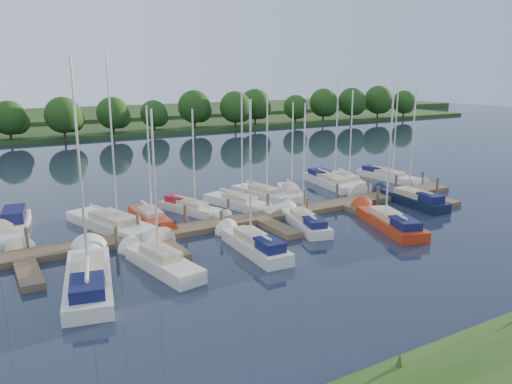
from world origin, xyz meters
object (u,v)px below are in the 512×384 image
dock (262,220)px  motorboat (15,225)px  sailboat_s_2 (254,246)px  sailboat_n_5 (240,204)px

dock → motorboat: bearing=154.9°
dock → sailboat_s_2: (-3.48, -4.82, 0.14)m
sailboat_s_2 → dock: bearing=56.5°
sailboat_s_2 → sailboat_n_5: bearing=68.6°
motorboat → dock: bearing=164.8°
dock → sailboat_n_5: (0.63, 4.51, 0.07)m
dock → motorboat: 17.44m
dock → sailboat_s_2: size_ratio=4.12×
motorboat → sailboat_n_5: sailboat_n_5 is taller
dock → motorboat: (-15.79, 7.39, 0.17)m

